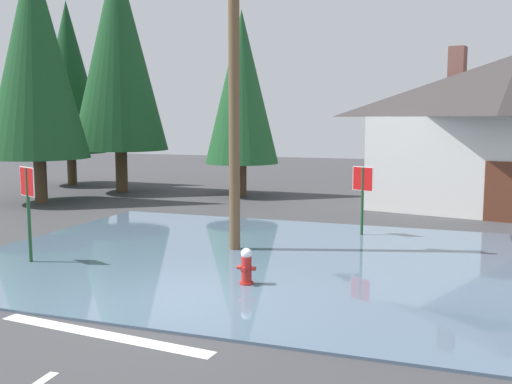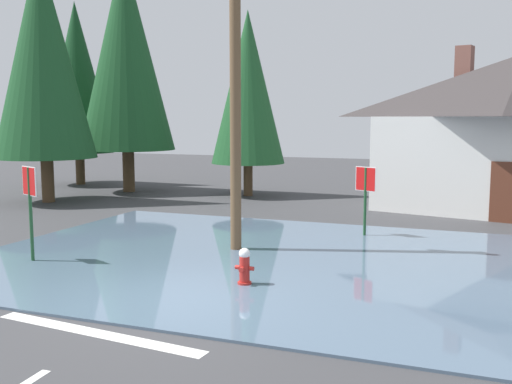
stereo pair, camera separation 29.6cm
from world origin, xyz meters
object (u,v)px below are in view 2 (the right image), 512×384
Objects in this scene: fire_hydrant at (244,268)px; pine_tree_far_center at (77,78)px; utility_pole at (235,83)px; pine_tree_short_left at (248,88)px; pine_tree_mid_left at (125,52)px; pine_tree_tall_left at (42,55)px; stop_sign_far at (366,188)px; stop_sign_near at (30,195)px.

pine_tree_far_center is at bearing 136.18° from fire_hydrant.
utility_pole is 1.02× the size of pine_tree_short_left.
pine_tree_far_center is at bearing 157.02° from pine_tree_mid_left.
pine_tree_tall_left is at bearing 152.50° from utility_pole.
pine_tree_mid_left is (-12.26, 6.70, 4.95)m from stop_sign_far.
pine_tree_tall_left reaches higher than stop_sign_near.
stop_sign_near reaches higher than fire_hydrant.
stop_sign_far is 18.75m from pine_tree_far_center.
stop_sign_near is 14.51m from pine_tree_mid_left.
stop_sign_near is at bearing -144.40° from utility_pole.
pine_tree_far_center is at bearing 152.69° from stop_sign_far.
utility_pole is (-1.43, 2.94, 3.89)m from fire_hydrant.
fire_hydrant is 5.08m from utility_pole.
stop_sign_near is 0.25× the size of pine_tree_far_center.
stop_sign_near is 5.62m from utility_pole.
pine_tree_far_center is at bearing 173.51° from pine_tree_short_left.
stop_sign_far is at bearing 77.22° from fire_hydrant.
pine_tree_tall_left is at bearing 169.20° from stop_sign_far.
pine_tree_far_center reaches higher than fire_hydrant.
stop_sign_near is 11.54m from pine_tree_tall_left.
fire_hydrant is 0.39× the size of stop_sign_far.
pine_tree_mid_left is 4.48m from pine_tree_far_center.
fire_hydrant is at bearing -43.82° from pine_tree_far_center.
fire_hydrant is 0.10× the size of pine_tree_short_left.
pine_tree_tall_left is (-6.63, 8.43, 4.28)m from stop_sign_near.
stop_sign_near is 5.59m from fire_hydrant.
fire_hydrant is at bearing -102.78° from stop_sign_far.
utility_pole is at bearing -40.14° from pine_tree_far_center.
utility_pole is 12.12m from pine_tree_tall_left.
pine_tree_far_center is (-13.51, 11.39, 1.14)m from utility_pole.
pine_tree_tall_left is 0.92× the size of pine_tree_mid_left.
pine_tree_tall_left is at bearing 144.90° from fire_hydrant.
fire_hydrant is at bearing -68.64° from pine_tree_short_left.
pine_tree_mid_left reaches higher than pine_tree_short_left.
stop_sign_near is at bearing -66.50° from pine_tree_mid_left.
fire_hydrant is at bearing -0.64° from stop_sign_near.
pine_tree_mid_left is at bearing 130.83° from fire_hydrant.
pine_tree_far_center is (-16.28, 8.41, 3.98)m from stop_sign_far.
utility_pole is 4.04× the size of stop_sign_far.
pine_tree_short_left is at bearing 34.46° from pine_tree_tall_left.
pine_tree_mid_left reaches higher than pine_tree_tall_left.
utility_pole is at bearing -132.85° from stop_sign_far.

